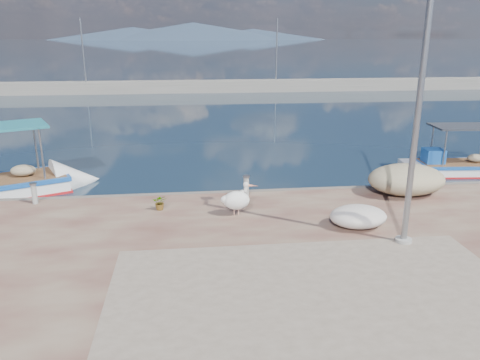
% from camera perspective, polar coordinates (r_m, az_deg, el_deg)
% --- Properties ---
extents(ground, '(1400.00, 1400.00, 0.00)m').
position_cam_1_polar(ground, '(12.33, 2.02, -11.04)').
color(ground, '#162635').
rests_on(ground, ground).
extents(quay_patch, '(9.00, 7.00, 0.01)m').
position_cam_1_polar(quay_patch, '(9.77, 10.80, -16.25)').
color(quay_patch, gray).
rests_on(quay_patch, quay).
extents(breakwater, '(120.00, 2.20, 7.50)m').
position_cam_1_polar(breakwater, '(51.03, -4.65, 11.31)').
color(breakwater, gray).
rests_on(breakwater, ground).
extents(mountains, '(370.00, 280.00, 22.00)m').
position_cam_1_polar(mountains, '(660.77, -6.20, 17.48)').
color(mountains, '#28384C').
rests_on(mountains, ground).
extents(boat_left, '(6.77, 4.58, 3.11)m').
position_cam_1_polar(boat_left, '(19.96, -27.08, -0.99)').
color(boat_left, white).
rests_on(boat_left, ground).
extents(boat_right, '(5.28, 2.10, 2.48)m').
position_cam_1_polar(boat_right, '(22.78, 25.16, 1.22)').
color(boat_right, white).
rests_on(boat_right, ground).
extents(pelican, '(1.10, 0.54, 1.08)m').
position_cam_1_polar(pelican, '(14.36, -0.38, -2.42)').
color(pelican, tan).
rests_on(pelican, quay).
extents(lamp_post, '(0.44, 0.96, 7.00)m').
position_cam_1_polar(lamp_post, '(12.57, 20.72, 6.78)').
color(lamp_post, gray).
rests_on(lamp_post, quay).
extents(bollard_near, '(0.24, 0.24, 0.74)m').
position_cam_1_polar(bollard_near, '(16.11, 0.77, -0.61)').
color(bollard_near, gray).
rests_on(bollard_near, quay).
extents(bollard_far, '(0.23, 0.23, 0.71)m').
position_cam_1_polar(bollard_far, '(16.83, -23.80, -1.40)').
color(bollard_far, gray).
rests_on(bollard_far, quay).
extents(potted_plant, '(0.47, 0.42, 0.50)m').
position_cam_1_polar(potted_plant, '(15.12, -9.70, -2.70)').
color(potted_plant, '#33722D').
rests_on(potted_plant, quay).
extents(net_pile_c, '(2.70, 1.93, 1.06)m').
position_cam_1_polar(net_pile_c, '(17.30, 19.63, 0.07)').
color(net_pile_c, '#BFB58E').
rests_on(net_pile_c, quay).
extents(net_pile_d, '(1.66, 1.25, 0.62)m').
position_cam_1_polar(net_pile_d, '(14.02, 14.20, -4.34)').
color(net_pile_d, silver).
rests_on(net_pile_d, quay).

